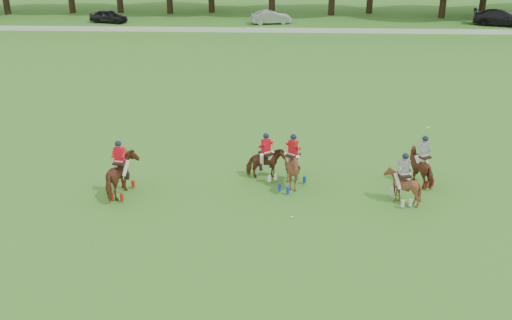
{
  "coord_description": "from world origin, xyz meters",
  "views": [
    {
      "loc": [
        0.8,
        -17.28,
        10.86
      ],
      "look_at": [
        -0.06,
        4.2,
        1.4
      ],
      "focal_mm": 40.0,
      "sensor_mm": 36.0,
      "label": 1
    }
  ],
  "objects_px": {
    "polo_stripe_b": "(402,185)",
    "polo_ball": "(292,217)",
    "polo_stripe_a": "(422,167)",
    "car_mid": "(271,17)",
    "polo_red_b": "(266,163)",
    "polo_red_c": "(293,169)",
    "car_right": "(501,18)",
    "car_left": "(109,16)",
    "polo_red_a": "(121,176)"
  },
  "relations": [
    {
      "from": "polo_red_c",
      "to": "polo_stripe_b",
      "type": "xyz_separation_m",
      "value": [
        4.37,
        -1.09,
        -0.15
      ]
    },
    {
      "from": "polo_red_a",
      "to": "polo_red_c",
      "type": "relative_size",
      "value": 0.98
    },
    {
      "from": "car_left",
      "to": "polo_stripe_a",
      "type": "bearing_deg",
      "value": -134.08
    },
    {
      "from": "polo_stripe_b",
      "to": "polo_ball",
      "type": "xyz_separation_m",
      "value": [
        -4.43,
        -1.5,
        -0.71
      ]
    },
    {
      "from": "car_mid",
      "to": "polo_stripe_a",
      "type": "distance_m",
      "value": 37.99
    },
    {
      "from": "polo_ball",
      "to": "polo_red_c",
      "type": "bearing_deg",
      "value": 88.6
    },
    {
      "from": "car_left",
      "to": "polo_red_b",
      "type": "xyz_separation_m",
      "value": [
        17.33,
        -37.08,
        0.07
      ]
    },
    {
      "from": "polo_stripe_b",
      "to": "polo_ball",
      "type": "height_order",
      "value": "polo_stripe_b"
    },
    {
      "from": "car_left",
      "to": "car_mid",
      "type": "height_order",
      "value": "car_mid"
    },
    {
      "from": "car_mid",
      "to": "car_left",
      "type": "bearing_deg",
      "value": 78.05
    },
    {
      "from": "polo_red_b",
      "to": "polo_stripe_a",
      "type": "xyz_separation_m",
      "value": [
        6.68,
        -0.25,
        0.05
      ]
    },
    {
      "from": "car_right",
      "to": "polo_stripe_b",
      "type": "xyz_separation_m",
      "value": [
        -17.52,
        -39.11,
        -0.03
      ]
    },
    {
      "from": "car_mid",
      "to": "polo_stripe_a",
      "type": "relative_size",
      "value": 1.5
    },
    {
      "from": "polo_red_b",
      "to": "polo_stripe_a",
      "type": "bearing_deg",
      "value": -2.11
    },
    {
      "from": "car_right",
      "to": "polo_red_b",
      "type": "height_order",
      "value": "polo_red_b"
    },
    {
      "from": "car_mid",
      "to": "polo_stripe_b",
      "type": "distance_m",
      "value": 39.55
    },
    {
      "from": "car_mid",
      "to": "polo_red_a",
      "type": "distance_m",
      "value": 39.31
    },
    {
      "from": "car_right",
      "to": "polo_stripe_a",
      "type": "distance_m",
      "value": 40.75
    },
    {
      "from": "car_right",
      "to": "polo_ball",
      "type": "bearing_deg",
      "value": 169.2
    },
    {
      "from": "car_mid",
      "to": "car_right",
      "type": "bearing_deg",
      "value": -101.95
    },
    {
      "from": "car_right",
      "to": "polo_stripe_a",
      "type": "xyz_separation_m",
      "value": [
        -16.35,
        -37.33,
        -0.01
      ]
    },
    {
      "from": "polo_red_b",
      "to": "car_right",
      "type": "bearing_deg",
      "value": 58.16
    },
    {
      "from": "polo_stripe_a",
      "to": "polo_stripe_b",
      "type": "relative_size",
      "value": 1.28
    },
    {
      "from": "polo_stripe_b",
      "to": "polo_ball",
      "type": "bearing_deg",
      "value": -161.25
    },
    {
      "from": "polo_red_b",
      "to": "polo_stripe_a",
      "type": "height_order",
      "value": "polo_stripe_a"
    },
    {
      "from": "car_left",
      "to": "polo_red_b",
      "type": "height_order",
      "value": "polo_red_b"
    },
    {
      "from": "car_left",
      "to": "polo_red_a",
      "type": "height_order",
      "value": "polo_red_a"
    },
    {
      "from": "polo_red_a",
      "to": "polo_stripe_a",
      "type": "xyz_separation_m",
      "value": [
        12.57,
        1.59,
        -0.1
      ]
    },
    {
      "from": "car_left",
      "to": "polo_stripe_a",
      "type": "xyz_separation_m",
      "value": [
        24.02,
        -37.33,
        0.11
      ]
    },
    {
      "from": "car_mid",
      "to": "polo_red_b",
      "type": "xyz_separation_m",
      "value": [
        0.36,
        -37.08,
        0.06
      ]
    },
    {
      "from": "car_right",
      "to": "polo_stripe_b",
      "type": "height_order",
      "value": "polo_stripe_b"
    },
    {
      "from": "polo_red_b",
      "to": "car_mid",
      "type": "bearing_deg",
      "value": 90.55
    },
    {
      "from": "car_mid",
      "to": "polo_stripe_a",
      "type": "height_order",
      "value": "polo_stripe_a"
    },
    {
      "from": "car_left",
      "to": "polo_ball",
      "type": "xyz_separation_m",
      "value": [
        18.41,
        -40.62,
        -0.62
      ]
    },
    {
      "from": "polo_stripe_a",
      "to": "polo_stripe_b",
      "type": "distance_m",
      "value": 2.13
    },
    {
      "from": "car_left",
      "to": "polo_red_a",
      "type": "relative_size",
      "value": 1.63
    },
    {
      "from": "car_right",
      "to": "polo_stripe_a",
      "type": "relative_size",
      "value": 1.99
    },
    {
      "from": "polo_red_a",
      "to": "car_mid",
      "type": "bearing_deg",
      "value": 81.91
    },
    {
      "from": "polo_ball",
      "to": "polo_red_a",
      "type": "bearing_deg",
      "value": 166.31
    },
    {
      "from": "car_left",
      "to": "polo_stripe_a",
      "type": "distance_m",
      "value": 44.39
    },
    {
      "from": "car_right",
      "to": "polo_red_a",
      "type": "distance_m",
      "value": 48.49
    },
    {
      "from": "car_right",
      "to": "polo_red_a",
      "type": "bearing_deg",
      "value": 160.98
    },
    {
      "from": "polo_stripe_b",
      "to": "polo_red_c",
      "type": "bearing_deg",
      "value": 165.98
    },
    {
      "from": "car_mid",
      "to": "polo_red_c",
      "type": "bearing_deg",
      "value": 170.3
    },
    {
      "from": "car_right",
      "to": "polo_red_c",
      "type": "bearing_deg",
      "value": 167.66
    },
    {
      "from": "polo_stripe_a",
      "to": "polo_ball",
      "type": "xyz_separation_m",
      "value": [
        -5.61,
        -3.29,
        -0.74
      ]
    },
    {
      "from": "car_mid",
      "to": "polo_red_b",
      "type": "relative_size",
      "value": 1.94
    },
    {
      "from": "car_right",
      "to": "polo_red_c",
      "type": "height_order",
      "value": "polo_red_c"
    },
    {
      "from": "car_left",
      "to": "car_right",
      "type": "bearing_deg",
      "value": -76.84
    },
    {
      "from": "car_right",
      "to": "polo_ball",
      "type": "distance_m",
      "value": 46.18
    }
  ]
}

